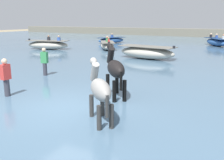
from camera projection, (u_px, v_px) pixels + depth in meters
ground_plane at (68, 114)px, 8.00m from camera, size 120.00×120.00×0.00m
water_surface at (163, 64)px, 16.52m from camera, size 90.00×90.00×0.26m
horse_lead_grey at (100, 91)px, 6.59m from camera, size 1.44×1.45×1.89m
horse_trailing_black at (115, 70)px, 8.74m from camera, size 1.53×1.66×2.09m
boat_mid_outer at (48, 45)px, 23.38m from camera, size 4.23×2.40×1.30m
boat_distant_east at (107, 46)px, 23.18m from camera, size 2.86×3.44×1.20m
boat_far_inshore at (217, 42)px, 26.51m from camera, size 3.20×3.95×1.28m
boat_mid_channel at (111, 40)px, 29.63m from camera, size 2.61×3.67×1.15m
boat_near_port at (147, 52)px, 17.63m from camera, size 4.32×2.07×1.03m
person_onlooker_left at (6, 80)px, 8.87m from camera, size 0.20×0.32×1.63m
person_wading_mid at (45, 63)px, 12.26m from camera, size 0.36×0.27×1.63m
far_shoreline at (215, 34)px, 39.87m from camera, size 80.00×2.40×1.53m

